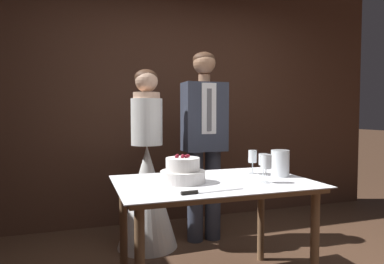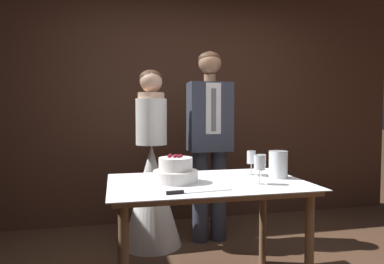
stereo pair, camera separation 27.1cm
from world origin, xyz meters
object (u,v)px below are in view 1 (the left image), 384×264
at_px(cake_table, 213,194).
at_px(groom, 204,135).
at_px(hurricane_candle, 280,164).
at_px(bride, 147,183).
at_px(tiered_cake, 183,172).
at_px(cake_knife, 201,192).
at_px(wine_glass_middle, 266,163).
at_px(wine_glass_far, 253,158).
at_px(wine_glass_near, 263,160).

xyz_separation_m(cake_table, groom, (0.27, 0.91, 0.33)).
height_order(hurricane_candle, bride, bride).
bearing_deg(tiered_cake, cake_table, -4.48).
distance_m(cake_knife, groom, 1.33).
bearing_deg(groom, cake_knife, -111.38).
relative_size(cake_table, hurricane_candle, 6.83).
relative_size(cake_knife, wine_glass_middle, 2.16).
bearing_deg(hurricane_candle, bride, 131.32).
relative_size(cake_table, wine_glass_far, 7.30).
distance_m(cake_table, wine_glass_far, 0.47).
height_order(hurricane_candle, groom, groom).
bearing_deg(wine_glass_middle, wine_glass_near, 63.43).
bearing_deg(wine_glass_near, bride, 129.87).
height_order(cake_knife, hurricane_candle, hurricane_candle).
relative_size(tiered_cake, wine_glass_near, 1.84).
relative_size(wine_glass_far, hurricane_candle, 0.94).
relative_size(tiered_cake, wine_glass_middle, 1.59).
height_order(wine_glass_middle, wine_glass_far, wine_glass_middle).
relative_size(wine_glass_near, wine_glass_far, 0.90).
xyz_separation_m(cake_table, cake_knife, (-0.20, -0.31, 0.10)).
relative_size(wine_glass_middle, wine_glass_far, 1.05).
bearing_deg(tiered_cake, wine_glass_near, 5.31).
bearing_deg(tiered_cake, bride, 94.03).
height_order(wine_glass_middle, hurricane_candle, hurricane_candle).
xyz_separation_m(wine_glass_middle, bride, (-0.58, 1.07, -0.30)).
relative_size(wine_glass_middle, groom, 0.10).
relative_size(tiered_cake, groom, 0.17).
xyz_separation_m(wine_glass_far, groom, (-0.11, 0.74, 0.13)).
bearing_deg(bride, tiered_cake, -85.97).
bearing_deg(hurricane_candle, tiered_cake, 179.18).
distance_m(wine_glass_middle, groom, 1.08).
xyz_separation_m(wine_glass_near, groom, (-0.15, 0.83, 0.13)).
height_order(wine_glass_far, hurricane_candle, hurricane_candle).
relative_size(cake_knife, bride, 0.25).
relative_size(hurricane_candle, bride, 0.12).
bearing_deg(groom, wine_glass_near, -79.90).
bearing_deg(wine_glass_near, wine_glass_far, 113.55).
xyz_separation_m(hurricane_candle, groom, (-0.25, 0.90, 0.16)).
bearing_deg(wine_glass_far, hurricane_candle, -49.23).
distance_m(cake_knife, wine_glass_middle, 0.54).
distance_m(cake_knife, wine_glass_far, 0.76).
xyz_separation_m(wine_glass_middle, wine_glass_far, (0.08, 0.33, -0.01)).
bearing_deg(bride, wine_glass_near, -50.13).
xyz_separation_m(cake_table, wine_glass_middle, (0.30, -0.16, 0.22)).
distance_m(cake_table, cake_knife, 0.38).
bearing_deg(wine_glass_middle, bride, 118.27).
xyz_separation_m(cake_knife, groom, (0.48, 1.22, 0.24)).
distance_m(wine_glass_near, bride, 1.12).
height_order(cake_knife, wine_glass_middle, wine_glass_middle).
bearing_deg(bride, wine_glass_middle, -61.73).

